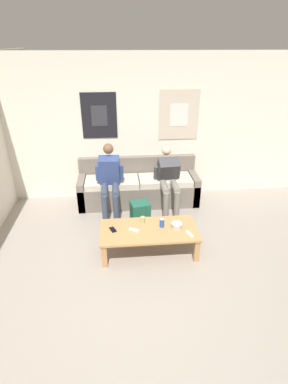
% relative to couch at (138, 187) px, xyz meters
% --- Properties ---
extents(ground_plane, '(18.00, 18.00, 0.00)m').
position_rel_couch_xyz_m(ground_plane, '(-0.09, -2.41, -0.28)').
color(ground_plane, gray).
extents(wall_back, '(10.00, 0.07, 2.55)m').
position_rel_couch_xyz_m(wall_back, '(-0.08, 0.34, 0.99)').
color(wall_back, silver).
rests_on(wall_back, ground_plane).
extents(couch, '(2.14, 0.67, 0.79)m').
position_rel_couch_xyz_m(couch, '(0.00, 0.00, 0.00)').
color(couch, '#70665B').
rests_on(couch, ground_plane).
extents(coffee_table, '(1.34, 0.65, 0.36)m').
position_rel_couch_xyz_m(coffee_table, '(0.03, -1.49, 0.03)').
color(coffee_table, '#B27F4C').
rests_on(coffee_table, ground_plane).
extents(person_seated_adult, '(0.47, 0.80, 1.19)m').
position_rel_couch_xyz_m(person_seated_adult, '(-0.50, -0.37, 0.36)').
color(person_seated_adult, '#384256').
rests_on(person_seated_adult, ground_plane).
extents(person_seated_teen, '(0.47, 0.94, 1.07)m').
position_rel_couch_xyz_m(person_seated_teen, '(0.49, -0.32, 0.31)').
color(person_seated_teen, gray).
rests_on(person_seated_teen, ground_plane).
extents(backpack, '(0.33, 0.32, 0.38)m').
position_rel_couch_xyz_m(backpack, '(-0.03, -0.77, -0.10)').
color(backpack, '#1E5642').
rests_on(backpack, ground_plane).
extents(ceramic_bowl, '(0.16, 0.16, 0.07)m').
position_rel_couch_xyz_m(ceramic_bowl, '(0.42, -1.49, 0.12)').
color(ceramic_bowl, '#B7B2A8').
rests_on(ceramic_bowl, coffee_table).
extents(pillar_candle, '(0.07, 0.07, 0.10)m').
position_rel_couch_xyz_m(pillar_candle, '(-0.04, -1.31, 0.12)').
color(pillar_candle, tan).
rests_on(pillar_candle, coffee_table).
extents(drink_can_blue, '(0.07, 0.07, 0.12)m').
position_rel_couch_xyz_m(drink_can_blue, '(0.22, -1.44, 0.14)').
color(drink_can_blue, '#28479E').
rests_on(drink_can_blue, coffee_table).
extents(game_controller_near_left, '(0.08, 0.15, 0.03)m').
position_rel_couch_xyz_m(game_controller_near_left, '(0.56, -1.67, 0.09)').
color(game_controller_near_left, white).
rests_on(game_controller_near_left, coffee_table).
extents(game_controller_near_right, '(0.14, 0.10, 0.03)m').
position_rel_couch_xyz_m(game_controller_near_right, '(-0.17, -1.50, 0.09)').
color(game_controller_near_right, white).
rests_on(game_controller_near_right, coffee_table).
extents(cell_phone, '(0.11, 0.15, 0.01)m').
position_rel_couch_xyz_m(cell_phone, '(-0.46, -1.46, 0.08)').
color(cell_phone, black).
rests_on(cell_phone, coffee_table).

